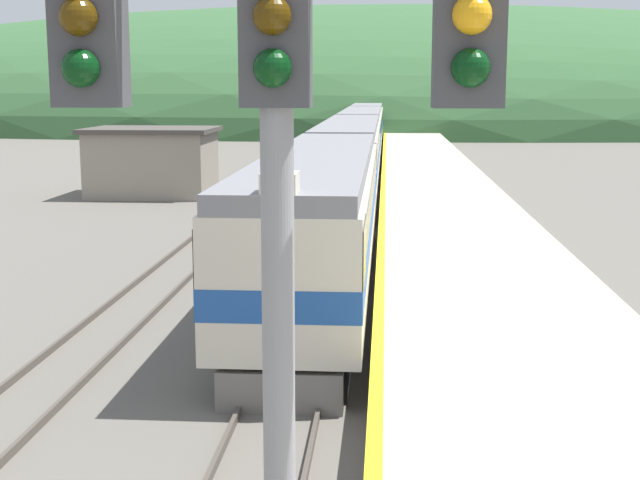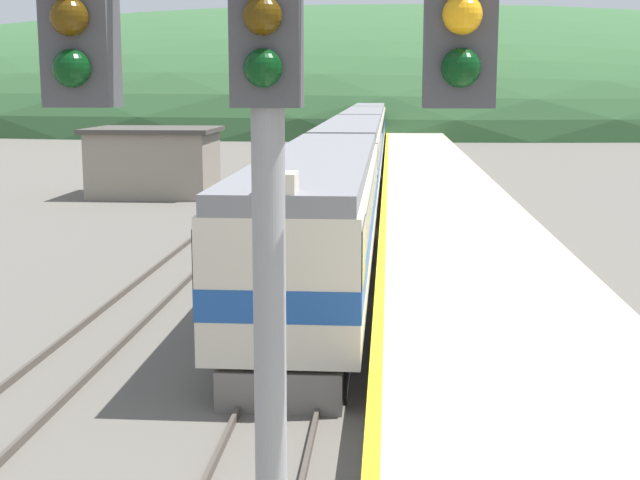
{
  "view_description": "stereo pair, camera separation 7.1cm",
  "coord_description": "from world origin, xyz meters",
  "px_view_note": "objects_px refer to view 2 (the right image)",
  "views": [
    {
      "loc": [
        1.87,
        0.54,
        5.88
      ],
      "look_at": [
        0.38,
        20.61,
        2.35
      ],
      "focal_mm": 50.0,
      "sensor_mm": 36.0,
      "label": 1
    },
    {
      "loc": [
        1.94,
        0.55,
        5.88
      ],
      "look_at": [
        0.38,
        20.61,
        2.35
      ],
      "focal_mm": 50.0,
      "sensor_mm": 36.0,
      "label": 2
    }
  ],
  "objects_px": {
    "carriage_fifth": "(374,114)",
    "express_train_lead_car": "(319,217)",
    "carriage_second": "(352,157)",
    "carriage_fourth": "(370,122)",
    "signal_mast_main": "(268,177)",
    "carriage_third": "(364,133)"
  },
  "relations": [
    {
      "from": "carriage_second",
      "to": "carriage_fifth",
      "type": "relative_size",
      "value": 1.0
    },
    {
      "from": "carriage_third",
      "to": "carriage_fifth",
      "type": "height_order",
      "value": "same"
    },
    {
      "from": "express_train_lead_car",
      "to": "carriage_third",
      "type": "relative_size",
      "value": 0.92
    },
    {
      "from": "carriage_fourth",
      "to": "express_train_lead_car",
      "type": "bearing_deg",
      "value": -90.0
    },
    {
      "from": "carriage_fourth",
      "to": "signal_mast_main",
      "type": "height_order",
      "value": "signal_mast_main"
    },
    {
      "from": "express_train_lead_car",
      "to": "carriage_second",
      "type": "xyz_separation_m",
      "value": [
        0.0,
        21.67,
        -0.01
      ]
    },
    {
      "from": "express_train_lead_car",
      "to": "signal_mast_main",
      "type": "xyz_separation_m",
      "value": [
        1.23,
        -19.58,
        3.15
      ]
    },
    {
      "from": "carriage_second",
      "to": "carriage_fourth",
      "type": "bearing_deg",
      "value": 90.0
    },
    {
      "from": "carriage_third",
      "to": "signal_mast_main",
      "type": "height_order",
      "value": "signal_mast_main"
    },
    {
      "from": "carriage_second",
      "to": "carriage_third",
      "type": "xyz_separation_m",
      "value": [
        0.0,
        22.24,
        0.0
      ]
    },
    {
      "from": "carriage_fifth",
      "to": "carriage_third",
      "type": "bearing_deg",
      "value": -90.0
    },
    {
      "from": "carriage_fifth",
      "to": "express_train_lead_car",
      "type": "bearing_deg",
      "value": -90.0
    },
    {
      "from": "express_train_lead_car",
      "to": "carriage_fifth",
      "type": "height_order",
      "value": "express_train_lead_car"
    },
    {
      "from": "express_train_lead_car",
      "to": "carriage_second",
      "type": "height_order",
      "value": "express_train_lead_car"
    },
    {
      "from": "carriage_second",
      "to": "carriage_third",
      "type": "distance_m",
      "value": 22.24
    },
    {
      "from": "carriage_third",
      "to": "signal_mast_main",
      "type": "relative_size",
      "value": 2.75
    },
    {
      "from": "signal_mast_main",
      "to": "carriage_third",
      "type": "bearing_deg",
      "value": 91.11
    },
    {
      "from": "express_train_lead_car",
      "to": "carriage_second",
      "type": "relative_size",
      "value": 0.92
    },
    {
      "from": "carriage_second",
      "to": "carriage_fourth",
      "type": "xyz_separation_m",
      "value": [
        0.0,
        44.48,
        0.0
      ]
    },
    {
      "from": "carriage_third",
      "to": "carriage_fifth",
      "type": "distance_m",
      "value": 44.48
    },
    {
      "from": "carriage_third",
      "to": "signal_mast_main",
      "type": "xyz_separation_m",
      "value": [
        1.23,
        -63.49,
        3.17
      ]
    },
    {
      "from": "express_train_lead_car",
      "to": "carriage_second",
      "type": "bearing_deg",
      "value": 90.0
    }
  ]
}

